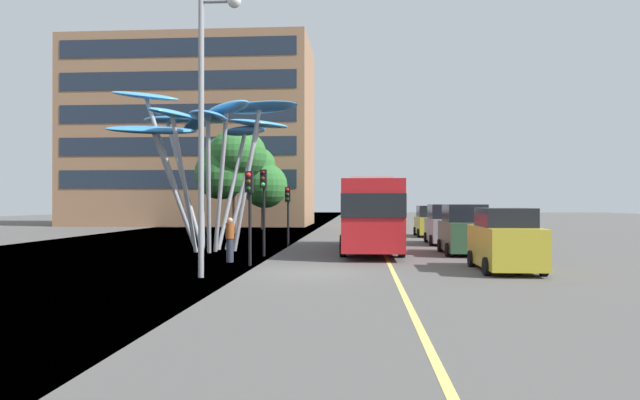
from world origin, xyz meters
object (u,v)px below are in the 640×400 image
at_px(leaf_sculpture, 208,127).
at_px(car_parked_far, 444,226).
at_px(traffic_light_kerb_far, 264,194).
at_px(traffic_light_island_mid, 288,203).
at_px(red_bus, 371,211).
at_px(street_lamp, 209,102).
at_px(car_parked_mid, 464,231).
at_px(pedestrian, 230,240).
at_px(traffic_light_kerb_near, 249,197).
at_px(car_parked_near, 505,241).
at_px(car_side_street, 429,222).

distance_m(leaf_sculpture, car_parked_far, 14.34).
relative_size(traffic_light_kerb_far, car_parked_far, 0.88).
bearing_deg(traffic_light_island_mid, red_bus, -30.68).
xyz_separation_m(traffic_light_kerb_far, street_lamp, (-0.53, -7.18, 2.80)).
bearing_deg(leaf_sculpture, car_parked_mid, -4.05).
relative_size(car_parked_far, pedestrian, 2.45).
bearing_deg(traffic_light_island_mid, leaf_sculpture, -138.37).
relative_size(leaf_sculpture, traffic_light_island_mid, 2.89).
relative_size(traffic_light_kerb_near, street_lamp, 0.40).
xyz_separation_m(traffic_light_kerb_near, car_parked_near, (9.17, -0.90, -1.54)).
xyz_separation_m(red_bus, car_parked_mid, (4.26, -1.37, -0.89)).
relative_size(leaf_sculpture, car_parked_mid, 2.29).
xyz_separation_m(traffic_light_kerb_far, car_parked_mid, (9.05, 1.72, -1.70)).
distance_m(traffic_light_kerb_near, car_parked_near, 9.34).
bearing_deg(red_bus, car_parked_near, -60.15).
height_order(traffic_light_kerb_far, street_lamp, street_lamp).
distance_m(car_parked_mid, car_side_street, 13.91).
bearing_deg(red_bus, pedestrian, -135.47).
height_order(red_bus, traffic_light_kerb_far, traffic_light_kerb_far).
height_order(red_bus, car_side_street, red_bus).
height_order(red_bus, car_parked_far, red_bus).
bearing_deg(car_parked_mid, leaf_sculpture, 175.95).
height_order(red_bus, car_parked_near, red_bus).
xyz_separation_m(car_side_street, street_lamp, (-9.62, -22.81, 4.57)).
relative_size(car_side_street, street_lamp, 0.47).
xyz_separation_m(traffic_light_kerb_far, traffic_light_island_mid, (0.35, 5.73, -0.43)).
height_order(leaf_sculpture, car_side_street, leaf_sculpture).
relative_size(red_bus, car_parked_near, 2.70).
height_order(traffic_light_kerb_near, car_side_street, traffic_light_kerb_near).
bearing_deg(traffic_light_kerb_near, leaf_sculpture, 117.15).
relative_size(red_bus, traffic_light_kerb_far, 2.93).
xyz_separation_m(red_bus, traffic_light_island_mid, (-4.44, 2.63, 0.38)).
relative_size(red_bus, car_parked_mid, 2.78).
height_order(traffic_light_island_mid, car_parked_far, traffic_light_island_mid).
bearing_deg(traffic_light_kerb_far, traffic_light_island_mid, 86.49).
xyz_separation_m(car_parked_near, pedestrian, (-10.21, 2.22, -0.14)).
bearing_deg(car_parked_far, traffic_light_island_mid, -164.46).
xyz_separation_m(traffic_light_island_mid, car_parked_near, (8.93, -10.47, -1.30)).
bearing_deg(traffic_light_kerb_far, car_parked_far, 42.01).
relative_size(red_bus, leaf_sculpture, 1.21).
distance_m(traffic_light_kerb_near, traffic_light_kerb_far, 3.84).
xyz_separation_m(car_parked_near, car_parked_far, (-0.24, 12.88, 0.02)).
bearing_deg(traffic_light_island_mid, traffic_light_kerb_far, -93.51).
bearing_deg(pedestrian, car_side_street, 61.11).
relative_size(leaf_sculpture, car_side_street, 2.21).
bearing_deg(car_parked_near, traffic_light_island_mid, 130.47).
height_order(car_parked_mid, car_parked_far, car_parked_mid).
relative_size(car_parked_near, car_side_street, 0.99).
xyz_separation_m(car_parked_mid, car_side_street, (0.05, 13.91, -0.06)).
relative_size(car_parked_near, car_parked_far, 0.96).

